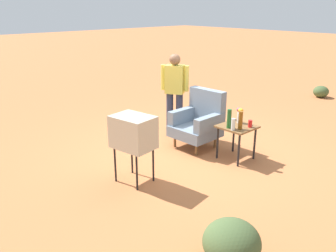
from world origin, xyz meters
TOP-DOWN VIEW (x-y plane):
  - ground_plane at (0.00, 0.00)m, footprint 60.00×60.00m
  - armchair at (-0.07, 0.24)m, footprint 0.80×0.80m
  - side_table at (0.76, 0.28)m, footprint 0.56×0.56m
  - tv_on_stand at (0.25, -1.52)m, footprint 0.66×0.53m
  - person_standing at (-0.87, 0.37)m, footprint 0.50×0.37m
  - bottle_wine_green at (0.73, 0.09)m, footprint 0.07×0.07m
  - bottle_short_clear at (0.85, 0.05)m, footprint 0.06×0.06m
  - bottle_tall_amber at (0.89, 0.18)m, footprint 0.07×0.07m
  - soda_can_red at (0.95, 0.38)m, footprint 0.07×0.07m
  - flower_vase at (0.69, 0.44)m, footprint 0.15×0.09m
  - shrub_mid at (2.34, -1.87)m, footprint 0.60×0.60m
  - shrub_far at (-0.23, 5.60)m, footprint 0.43×0.43m

SIDE VIEW (x-z plane):
  - ground_plane at x=0.00m, z-range 0.00..0.00m
  - shrub_far at x=-0.23m, z-range 0.00..0.33m
  - shrub_mid at x=2.34m, z-range 0.00..0.47m
  - armchair at x=-0.07m, z-range -0.03..1.03m
  - side_table at x=0.76m, z-range 0.21..0.81m
  - soda_can_red at x=0.95m, z-range 0.60..0.72m
  - bottle_short_clear at x=0.85m, z-range 0.60..0.80m
  - flower_vase at x=0.69m, z-range 0.62..0.88m
  - bottle_tall_amber at x=0.89m, z-range 0.60..0.90m
  - bottle_wine_green at x=0.73m, z-range 0.60..0.92m
  - tv_on_stand at x=0.25m, z-range 0.27..1.30m
  - person_standing at x=-0.87m, z-range 0.12..1.76m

